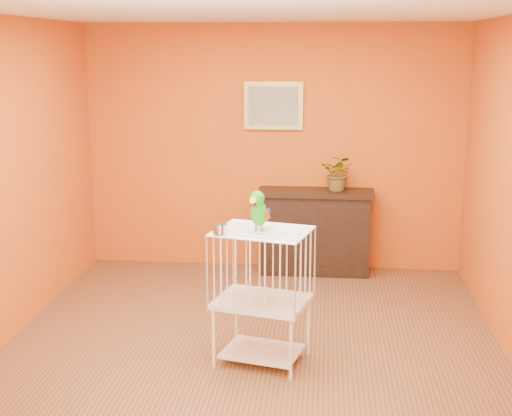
# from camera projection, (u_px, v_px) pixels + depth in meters

# --- Properties ---
(ground) EXTENTS (4.50, 4.50, 0.00)m
(ground) POSITION_uv_depth(u_px,v_px,m) (251.00, 348.00, 5.67)
(ground) COLOR brown
(ground) RESTS_ON ground
(room_shell) EXTENTS (4.50, 4.50, 4.50)m
(room_shell) POSITION_uv_depth(u_px,v_px,m) (251.00, 151.00, 5.33)
(room_shell) COLOR #C45012
(room_shell) RESTS_ON ground
(console_cabinet) EXTENTS (1.20, 0.43, 0.89)m
(console_cabinet) POSITION_uv_depth(u_px,v_px,m) (315.00, 232.00, 7.51)
(console_cabinet) COLOR black
(console_cabinet) RESTS_ON ground
(potted_plant) EXTENTS (0.44, 0.46, 0.29)m
(potted_plant) POSITION_uv_depth(u_px,v_px,m) (339.00, 178.00, 7.31)
(potted_plant) COLOR #26722D
(potted_plant) RESTS_ON console_cabinet
(framed_picture) EXTENTS (0.62, 0.04, 0.50)m
(framed_picture) POSITION_uv_depth(u_px,v_px,m) (273.00, 106.00, 7.44)
(framed_picture) COLOR #B1933F
(framed_picture) RESTS_ON room_shell
(birdcage) EXTENTS (0.77, 0.66, 1.03)m
(birdcage) POSITION_uv_depth(u_px,v_px,m) (262.00, 295.00, 5.33)
(birdcage) COLOR white
(birdcage) RESTS_ON ground
(feed_cup) EXTENTS (0.11, 0.11, 0.07)m
(feed_cup) POSITION_uv_depth(u_px,v_px,m) (220.00, 229.00, 5.10)
(feed_cup) COLOR silver
(feed_cup) RESTS_ON birdcage
(parrot) EXTENTS (0.17, 0.28, 0.31)m
(parrot) POSITION_uv_depth(u_px,v_px,m) (259.00, 210.00, 5.16)
(parrot) COLOR #59544C
(parrot) RESTS_ON birdcage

